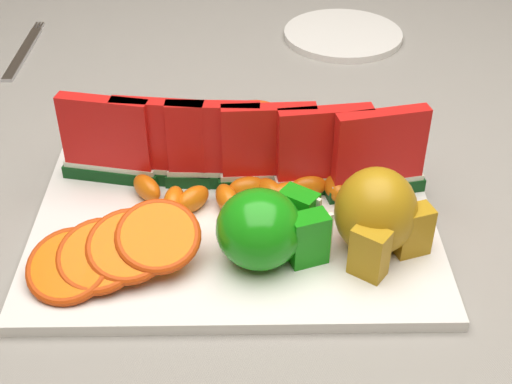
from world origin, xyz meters
TOP-DOWN VIEW (x-y plane):
  - table at (0.00, 0.00)m, footprint 1.40×0.90m
  - tablecloth at (0.00, 0.00)m, footprint 1.53×1.03m
  - platter at (0.01, -0.11)m, footprint 0.40×0.30m
  - apple_cluster at (0.04, -0.17)m, footprint 0.11×0.09m
  - pear_cluster at (0.15, -0.16)m, footprint 0.10×0.11m
  - side_plate at (0.17, 0.34)m, footprint 0.21×0.21m
  - fork at (-0.30, 0.30)m, footprint 0.02×0.20m
  - watermelon_row at (0.02, -0.06)m, footprint 0.39×0.07m
  - orange_fan_front at (-0.10, -0.19)m, footprint 0.17×0.11m
  - orange_fan_back at (-0.03, 0.02)m, footprint 0.24×0.11m
  - tangerine_segments at (0.02, -0.09)m, footprint 0.23×0.07m

SIDE VIEW (x-z plane):
  - table at x=0.00m, z-range 0.28..1.03m
  - tablecloth at x=0.00m, z-range 0.62..0.82m
  - fork at x=-0.30m, z-range 0.76..0.76m
  - side_plate at x=0.17m, z-range 0.76..0.77m
  - platter at x=0.01m, z-range 0.76..0.77m
  - tangerine_segments at x=0.02m, z-range 0.77..0.79m
  - orange_fan_back at x=-0.03m, z-range 0.77..0.81m
  - orange_fan_front at x=-0.10m, z-range 0.77..0.82m
  - apple_cluster at x=0.04m, z-range 0.77..0.84m
  - pear_cluster at x=0.15m, z-range 0.77..0.85m
  - watermelon_row at x=0.02m, z-range 0.77..0.87m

